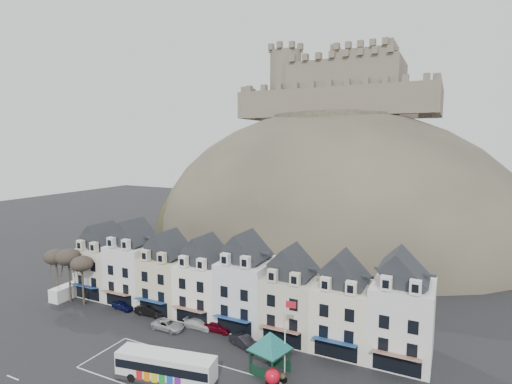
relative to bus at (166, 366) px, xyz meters
The scene contains 21 objects.
ground 2.51m from the bus, behind, with size 300.00×300.00×0.00m, color black.
coach_bay_markings 2.17m from the bus, 82.96° to the left, with size 22.00×7.50×0.01m, color silver.
townhouse_terrace 16.53m from the bus, 96.02° to the left, with size 54.40×9.35×11.80m.
castle_hill 69.05m from the bus, 90.48° to the left, with size 100.00×76.00×68.00m.
castle 85.21m from the bus, 91.00° to the left, with size 50.20×22.20×22.00m.
tree_left_far 33.01m from the bus, 161.07° to the left, with size 3.61×3.61×8.24m.
tree_left_mid 30.29m from the bus, 159.20° to the left, with size 3.78×3.78×8.64m.
tree_left_near 27.43m from the bus, 156.94° to the left, with size 3.43×3.43×7.84m.
bus is the anchor object (origin of this frame).
bus_shelter 11.44m from the bus, 33.94° to the left, with size 7.34×7.34×4.81m.
red_buoy 11.40m from the bus, 20.65° to the left, with size 1.65×1.65×1.98m.
flagpole 13.36m from the bus, 32.83° to the left, with size 1.23×0.32×8.60m.
white_van 31.43m from the bus, 159.75° to the left, with size 2.23×4.78×2.15m.
planter_west 11.25m from the bus, 24.69° to the left, with size 1.17×0.85×1.06m.
planter_east 12.50m from the bus, 25.69° to the left, with size 0.99×0.64×0.92m.
car_navy 21.47m from the bus, 146.28° to the left, with size 1.60×3.98×1.36m, color #0B0E38.
car_black 17.50m from the bus, 136.30° to the left, with size 1.67×4.79×1.58m, color black.
car_silver 12.18m from the bus, 127.80° to the left, with size 2.14×4.57×1.29m, color #AFB3B7.
car_white 12.47m from the bus, 108.33° to the left, with size 1.74×4.27×1.24m, color silver.
car_maroon 12.16m from the bus, 94.70° to the left, with size 1.55×3.85×1.31m, color #580512.
car_charcoal 10.90m from the bus, 67.45° to the left, with size 1.53×4.39×1.45m, color black.
Camera 1 is at (28.11, -31.66, 25.30)m, focal length 28.00 mm.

